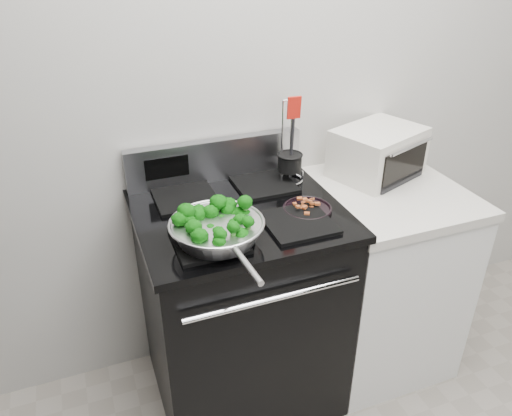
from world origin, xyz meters
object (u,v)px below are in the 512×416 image
gas_range (241,304)px  bacon_plate (307,206)px  skillet (217,230)px  toaster_oven (378,152)px  utensil_holder (290,167)px

gas_range → bacon_plate: bearing=-20.4°
skillet → bacon_plate: size_ratio=2.76×
skillet → toaster_oven: toaster_oven is taller
toaster_oven → bacon_plate: bearing=-173.1°
gas_range → skillet: gas_range is taller
skillet → utensil_holder: size_ratio=1.40×
utensil_holder → skillet: bearing=-137.1°
gas_range → toaster_oven: size_ratio=2.51×
skillet → utensil_holder: 0.56m
gas_range → toaster_oven: (0.71, 0.15, 0.54)m
gas_range → bacon_plate: size_ratio=5.97×
skillet → bacon_plate: (0.39, 0.09, -0.03)m
gas_range → toaster_oven: toaster_oven is taller
bacon_plate → utensil_holder: (0.04, 0.26, 0.05)m
gas_range → utensil_holder: (0.29, 0.17, 0.53)m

